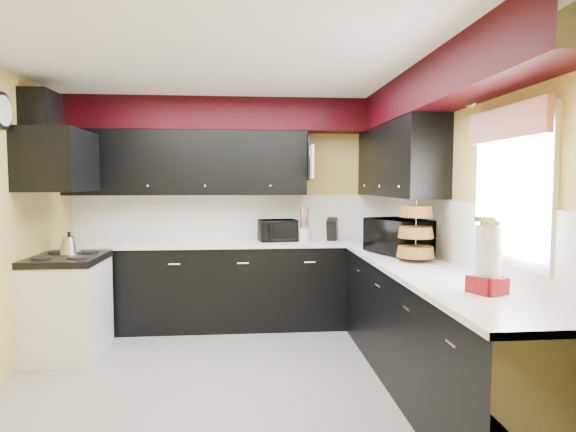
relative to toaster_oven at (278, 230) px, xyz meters
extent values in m
plane|color=gray|center=(-0.48, -1.52, -1.06)|extent=(3.60, 3.60, 0.00)
cube|color=#E0C666|center=(-0.48, 0.28, 0.19)|extent=(3.60, 0.06, 2.50)
cube|color=#E0C666|center=(1.32, -1.52, 0.19)|extent=(0.06, 3.60, 2.50)
cube|color=white|center=(-0.48, -1.52, 1.44)|extent=(3.60, 3.60, 0.06)
cube|color=black|center=(-0.48, -0.02, -0.61)|extent=(3.60, 0.60, 0.90)
cube|color=black|center=(1.02, -1.82, -0.61)|extent=(0.60, 3.00, 0.90)
cube|color=white|center=(-0.48, -0.02, -0.14)|extent=(3.62, 0.64, 0.04)
cube|color=white|center=(1.02, -1.82, -0.14)|extent=(0.64, 3.02, 0.04)
cube|color=white|center=(-0.48, 0.27, 0.13)|extent=(3.60, 0.02, 0.50)
cube|color=white|center=(1.31, -1.52, 0.13)|extent=(0.02, 3.60, 0.50)
cube|color=black|center=(-0.98, 0.10, 0.74)|extent=(2.60, 0.35, 0.70)
cube|color=black|center=(1.14, -0.62, 0.74)|extent=(0.35, 1.80, 0.70)
cube|color=black|center=(-0.48, 0.10, 1.27)|extent=(3.60, 0.36, 0.35)
cube|color=black|center=(1.14, -1.70, 1.27)|extent=(0.36, 3.24, 0.35)
cube|color=white|center=(-1.98, -0.77, -0.63)|extent=(0.60, 0.75, 0.86)
cube|color=black|center=(-1.98, -0.77, -0.17)|extent=(0.62, 0.77, 0.06)
cube|color=black|center=(-2.03, -0.77, 0.72)|extent=(0.50, 0.78, 0.55)
cube|color=black|center=(-2.16, -0.77, 1.14)|extent=(0.24, 0.40, 0.40)
cube|color=red|center=(1.25, -2.42, 0.89)|extent=(0.04, 0.88, 0.20)
cube|color=white|center=(0.35, -0.22, 0.74)|extent=(0.03, 0.26, 0.35)
imported|color=black|center=(0.00, 0.00, 0.00)|extent=(0.45, 0.39, 0.24)
imported|color=black|center=(1.03, -1.06, 0.04)|extent=(0.56, 0.67, 0.32)
cylinder|color=silver|center=(0.29, -0.07, -0.05)|extent=(0.15, 0.15, 0.14)
cube|color=black|center=(0.61, -0.02, 0.00)|extent=(0.15, 0.18, 0.24)
camera|label=1|loc=(-0.35, -5.28, 0.53)|focal=30.00mm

